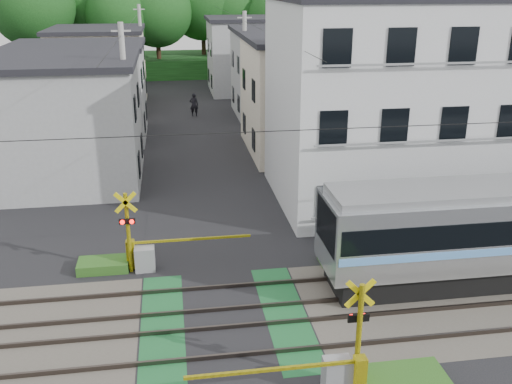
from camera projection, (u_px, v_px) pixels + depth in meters
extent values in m
plane|color=black|center=(225.00, 320.00, 17.55)|extent=(120.00, 120.00, 0.00)
cube|color=#47423A|center=(225.00, 320.00, 17.55)|extent=(120.00, 6.00, 0.00)
cube|color=black|center=(225.00, 320.00, 17.55)|extent=(5.20, 120.00, 0.00)
cube|color=#145126|center=(162.00, 325.00, 17.28)|extent=(1.30, 6.00, 0.00)
cube|color=#145126|center=(285.00, 314.00, 17.82)|extent=(1.30, 6.00, 0.00)
cube|color=#3F3833|center=(232.00, 355.00, 15.77)|extent=(120.00, 0.08, 0.14)
cube|color=#3F3833|center=(226.00, 327.00, 17.07)|extent=(120.00, 0.08, 0.14)
cube|color=#3F3833|center=(223.00, 309.00, 17.99)|extent=(120.00, 0.08, 0.14)
cube|color=#3F3833|center=(219.00, 287.00, 19.29)|extent=(120.00, 0.08, 0.14)
cube|color=black|center=(395.00, 278.00, 19.41)|extent=(2.25, 2.06, 0.56)
cube|color=black|center=(327.00, 225.00, 18.31)|extent=(0.10, 2.26, 1.46)
cylinder|color=yellow|center=(359.00, 338.00, 14.12)|extent=(0.14, 0.14, 3.00)
cube|color=yellow|center=(360.00, 293.00, 13.79)|extent=(0.77, 0.05, 0.77)
cube|color=yellow|center=(360.00, 293.00, 13.79)|extent=(0.77, 0.05, 0.77)
cube|color=black|center=(359.00, 318.00, 14.04)|extent=(0.55, 0.05, 0.20)
sphere|color=#FF0C07|center=(352.00, 317.00, 14.07)|extent=(0.16, 0.16, 0.16)
sphere|color=#FF0C07|center=(364.00, 316.00, 14.11)|extent=(0.16, 0.16, 0.16)
cube|color=gray|center=(337.00, 375.00, 14.41)|extent=(0.70, 0.50, 0.90)
cube|color=yellow|center=(359.00, 376.00, 14.22)|extent=(0.30, 0.30, 1.10)
cube|color=yellow|center=(271.00, 370.00, 13.74)|extent=(4.20, 0.08, 0.08)
cylinder|color=yellow|center=(128.00, 233.00, 19.94)|extent=(0.14, 0.14, 3.00)
cube|color=yellow|center=(125.00, 202.00, 19.43)|extent=(0.77, 0.05, 0.77)
cube|color=yellow|center=(125.00, 202.00, 19.43)|extent=(0.77, 0.05, 0.77)
cube|color=black|center=(127.00, 221.00, 19.67)|extent=(0.55, 0.05, 0.20)
sphere|color=#FF0C07|center=(122.00, 222.00, 19.59)|extent=(0.16, 0.16, 0.16)
sphere|color=#FF0C07|center=(132.00, 222.00, 19.64)|extent=(0.16, 0.16, 0.16)
cube|color=gray|center=(145.00, 259.00, 20.38)|extent=(0.70, 0.50, 0.90)
cube|color=yellow|center=(131.00, 254.00, 20.50)|extent=(0.30, 0.30, 1.10)
cube|color=yellow|center=(193.00, 239.00, 20.66)|extent=(4.20, 0.08, 0.08)
cube|color=silver|center=(388.00, 104.00, 25.98)|extent=(10.00, 8.00, 9.00)
cube|color=black|center=(330.00, 202.00, 22.77)|extent=(1.10, 0.06, 1.40)
cube|color=black|center=(388.00, 198.00, 23.12)|extent=(1.10, 0.06, 1.40)
cube|color=black|center=(445.00, 195.00, 23.47)|extent=(1.10, 0.06, 1.40)
cube|color=black|center=(500.00, 192.00, 23.81)|extent=(1.10, 0.06, 1.40)
cube|color=gray|center=(418.00, 212.00, 23.30)|extent=(9.00, 0.06, 0.08)
cube|color=black|center=(333.00, 129.00, 21.73)|extent=(1.10, 0.06, 1.40)
cube|color=black|center=(395.00, 126.00, 22.07)|extent=(1.10, 0.06, 1.40)
cube|color=black|center=(454.00, 124.00, 22.42)|extent=(1.10, 0.06, 1.40)
cube|color=black|center=(511.00, 122.00, 22.76)|extent=(1.10, 0.06, 1.40)
cube|color=gray|center=(426.00, 141.00, 22.25)|extent=(9.00, 0.06, 0.08)
cube|color=black|center=(337.00, 48.00, 20.68)|extent=(1.10, 0.06, 1.40)
cube|color=black|center=(402.00, 47.00, 21.02)|extent=(1.10, 0.06, 1.40)
cube|color=black|center=(464.00, 46.00, 21.37)|extent=(1.10, 0.06, 1.40)
cube|color=gray|center=(434.00, 64.00, 21.21)|extent=(9.00, 0.06, 0.08)
cube|color=#9D9FA1|center=(67.00, 125.00, 28.56)|extent=(7.00, 7.00, 6.00)
cube|color=black|center=(59.00, 61.00, 27.45)|extent=(7.35, 7.35, 0.30)
cube|color=black|center=(139.00, 165.00, 28.03)|extent=(0.06, 1.00, 1.20)
cube|color=black|center=(142.00, 145.00, 31.27)|extent=(0.06, 1.00, 1.20)
cube|color=black|center=(135.00, 108.00, 27.05)|extent=(0.06, 1.00, 1.20)
cube|color=black|center=(138.00, 95.00, 30.29)|extent=(0.06, 1.00, 1.20)
cube|color=beige|center=(307.00, 97.00, 34.05)|extent=(7.00, 8.00, 6.50)
cube|color=black|center=(309.00, 39.00, 32.86)|extent=(7.35, 8.40, 0.30)
cube|color=black|center=(253.00, 140.00, 32.38)|extent=(0.06, 1.00, 1.20)
cube|color=black|center=(244.00, 123.00, 36.09)|extent=(0.06, 1.00, 1.20)
cube|color=black|center=(253.00, 91.00, 31.40)|extent=(0.06, 1.00, 1.20)
cube|color=black|center=(244.00, 79.00, 35.11)|extent=(0.06, 1.00, 1.20)
cube|color=#9D9FA1|center=(81.00, 94.00, 36.86)|extent=(8.00, 7.00, 5.80)
cube|color=black|center=(76.00, 46.00, 35.79)|extent=(8.40, 7.35, 0.30)
cube|color=black|center=(145.00, 122.00, 36.36)|extent=(0.06, 1.00, 1.20)
cube|color=black|center=(146.00, 111.00, 39.61)|extent=(0.06, 1.00, 1.20)
cube|color=black|center=(142.00, 78.00, 35.39)|extent=(0.06, 1.00, 1.20)
cube|color=black|center=(144.00, 70.00, 38.63)|extent=(0.06, 1.00, 1.20)
cube|color=#9D9FA1|center=(281.00, 74.00, 43.42)|extent=(7.00, 7.00, 6.20)
cube|color=black|center=(282.00, 30.00, 42.29)|extent=(7.35, 7.35, 0.30)
cube|color=black|center=(238.00, 103.00, 41.93)|extent=(0.06, 1.00, 1.20)
cube|color=black|center=(233.00, 94.00, 45.17)|extent=(0.06, 1.00, 1.20)
cube|color=black|center=(238.00, 65.00, 40.95)|extent=(0.06, 1.00, 1.20)
cube|color=black|center=(233.00, 59.00, 44.20)|extent=(0.06, 1.00, 1.20)
cube|color=beige|center=(100.00, 70.00, 46.11)|extent=(7.00, 8.00, 6.00)
cube|color=black|center=(96.00, 29.00, 45.01)|extent=(7.35, 8.40, 0.30)
cube|color=black|center=(145.00, 94.00, 45.35)|extent=(0.06, 1.00, 1.20)
cube|color=black|center=(146.00, 85.00, 49.06)|extent=(0.06, 1.00, 1.20)
cube|color=black|center=(142.00, 58.00, 44.37)|extent=(0.06, 1.00, 1.20)
cube|color=black|center=(144.00, 52.00, 48.08)|extent=(0.06, 1.00, 1.20)
cube|color=#9D9FA1|center=(253.00, 56.00, 52.55)|extent=(8.00, 7.00, 6.40)
cube|color=black|center=(253.00, 19.00, 51.38)|extent=(8.40, 7.35, 0.30)
cube|color=black|center=(212.00, 81.00, 51.03)|extent=(0.06, 1.00, 1.20)
cube|color=black|center=(209.00, 75.00, 54.27)|extent=(0.06, 1.00, 1.20)
cube|color=black|center=(211.00, 49.00, 50.05)|extent=(0.06, 1.00, 1.20)
cube|color=black|center=(208.00, 45.00, 53.29)|extent=(0.06, 1.00, 1.20)
cube|color=#1A4B19|center=(180.00, 64.00, 63.52)|extent=(40.00, 10.00, 2.00)
cylinder|color=#332114|center=(39.00, 54.00, 56.46)|extent=(0.50, 0.50, 5.81)
sphere|color=#1A4B19|center=(32.00, 5.00, 54.84)|extent=(8.13, 8.13, 8.13)
cylinder|color=#332114|center=(92.00, 48.00, 61.25)|extent=(0.50, 0.50, 5.83)
sphere|color=#1A4B19|center=(88.00, 3.00, 59.62)|extent=(8.16, 8.16, 8.16)
cylinder|color=#332114|center=(124.00, 56.00, 58.79)|extent=(0.50, 0.50, 4.97)
sphere|color=#1A4B19|center=(121.00, 15.00, 57.40)|extent=(6.96, 6.96, 6.96)
cylinder|color=#332114|center=(159.00, 53.00, 60.04)|extent=(0.50, 0.50, 5.26)
sphere|color=#1A4B19|center=(156.00, 11.00, 58.57)|extent=(7.36, 7.36, 7.36)
cylinder|color=#332114|center=(204.00, 46.00, 63.46)|extent=(0.50, 0.50, 5.85)
sphere|color=#1A4B19|center=(202.00, 2.00, 61.83)|extent=(8.20, 8.20, 8.20)
cylinder|color=#332114|center=(230.00, 48.00, 63.95)|extent=(0.50, 0.50, 5.32)
sphere|color=#1A4B19|center=(229.00, 8.00, 62.47)|extent=(7.44, 7.44, 7.44)
cylinder|color=#332114|center=(275.00, 54.00, 62.06)|extent=(0.50, 0.50, 4.55)
sphere|color=#1A4B19|center=(276.00, 19.00, 60.79)|extent=(6.37, 6.37, 6.37)
cylinder|color=#332114|center=(309.00, 48.00, 61.63)|extent=(0.50, 0.50, 5.78)
sphere|color=#1A4B19|center=(311.00, 3.00, 60.02)|extent=(8.10, 8.10, 8.10)
cube|color=black|center=(411.00, 126.00, 17.56)|extent=(60.00, 0.02, 0.02)
cylinder|color=#A5A5A0|center=(127.00, 107.00, 27.72)|extent=(0.26, 0.26, 8.00)
cube|color=#A5A5A0|center=(121.00, 31.00, 26.46)|extent=(0.90, 0.08, 0.08)
cylinder|color=#A5A5A0|center=(245.00, 75.00, 37.04)|extent=(0.26, 0.26, 8.00)
cube|color=#A5A5A0|center=(245.00, 18.00, 35.78)|extent=(0.90, 0.08, 0.08)
cylinder|color=#A5A5A0|center=(142.00, 55.00, 47.17)|extent=(0.26, 0.26, 8.00)
cube|color=#A5A5A0|center=(139.00, 9.00, 45.91)|extent=(0.90, 0.08, 0.08)
cube|color=black|center=(133.00, 20.00, 36.26)|extent=(0.02, 42.00, 0.02)
cube|color=black|center=(242.00, 19.00, 37.24)|extent=(0.02, 42.00, 0.02)
imported|color=black|center=(194.00, 105.00, 43.46)|extent=(0.70, 0.52, 1.77)
cube|color=#2D5E1E|center=(403.00, 381.00, 14.56)|extent=(2.20, 1.20, 0.40)
cube|color=#2D5E1E|center=(103.00, 265.00, 20.54)|extent=(1.80, 1.00, 0.36)
cube|color=#2D5E1E|center=(340.00, 258.00, 21.11)|extent=(1.50, 0.90, 0.30)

